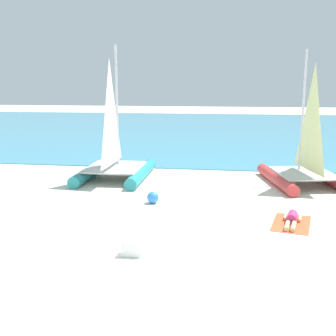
{
  "coord_description": "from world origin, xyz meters",
  "views": [
    {
      "loc": [
        2.23,
        -10.24,
        4.25
      ],
      "look_at": [
        0.0,
        4.57,
        1.2
      ],
      "focal_mm": 44.18,
      "sensor_mm": 36.0,
      "label": 1
    }
  ],
  "objects_px": {
    "towel_right": "(291,223)",
    "beach_ball": "(153,197)",
    "sailboat_teal": "(115,160)",
    "sailboat_red": "(304,165)",
    "cooler_box": "(132,248)",
    "sunbather_right": "(292,219)"
  },
  "relations": [
    {
      "from": "beach_ball",
      "to": "towel_right",
      "type": "bearing_deg",
      "value": -18.37
    },
    {
      "from": "sailboat_red",
      "to": "sailboat_teal",
      "type": "relative_size",
      "value": 0.95
    },
    {
      "from": "sunbather_right",
      "to": "cooler_box",
      "type": "distance_m",
      "value": 5.36
    },
    {
      "from": "sunbather_right",
      "to": "beach_ball",
      "type": "height_order",
      "value": "beach_ball"
    },
    {
      "from": "sailboat_teal",
      "to": "beach_ball",
      "type": "relative_size",
      "value": 13.63
    },
    {
      "from": "towel_right",
      "to": "sunbather_right",
      "type": "bearing_deg",
      "value": 77.68
    },
    {
      "from": "towel_right",
      "to": "cooler_box",
      "type": "xyz_separation_m",
      "value": [
        -4.32,
        -3.09,
        0.17
      ]
    },
    {
      "from": "cooler_box",
      "to": "sailboat_red",
      "type": "bearing_deg",
      "value": 56.59
    },
    {
      "from": "towel_right",
      "to": "beach_ball",
      "type": "height_order",
      "value": "beach_ball"
    },
    {
      "from": "sailboat_teal",
      "to": "cooler_box",
      "type": "bearing_deg",
      "value": -72.01
    },
    {
      "from": "towel_right",
      "to": "beach_ball",
      "type": "xyz_separation_m",
      "value": [
        -4.67,
        1.55,
        0.21
      ]
    },
    {
      "from": "sailboat_teal",
      "to": "cooler_box",
      "type": "xyz_separation_m",
      "value": [
        2.78,
        -8.3,
        -0.71
      ]
    },
    {
      "from": "sailboat_red",
      "to": "towel_right",
      "type": "bearing_deg",
      "value": -114.39
    },
    {
      "from": "sailboat_red",
      "to": "cooler_box",
      "type": "bearing_deg",
      "value": -134.97
    },
    {
      "from": "sailboat_red",
      "to": "cooler_box",
      "type": "relative_size",
      "value": 11.35
    },
    {
      "from": "beach_ball",
      "to": "cooler_box",
      "type": "xyz_separation_m",
      "value": [
        0.35,
        -4.64,
        -0.04
      ]
    },
    {
      "from": "towel_right",
      "to": "sunbather_right",
      "type": "xyz_separation_m",
      "value": [
        0.01,
        0.07,
        0.13
      ]
    },
    {
      "from": "sunbather_right",
      "to": "beach_ball",
      "type": "relative_size",
      "value": 3.56
    },
    {
      "from": "sailboat_teal",
      "to": "towel_right",
      "type": "distance_m",
      "value": 8.85
    },
    {
      "from": "towel_right",
      "to": "sunbather_right",
      "type": "relative_size",
      "value": 1.22
    },
    {
      "from": "sailboat_red",
      "to": "sailboat_teal",
      "type": "distance_m",
      "value": 8.31
    },
    {
      "from": "beach_ball",
      "to": "cooler_box",
      "type": "distance_m",
      "value": 4.65
    }
  ]
}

